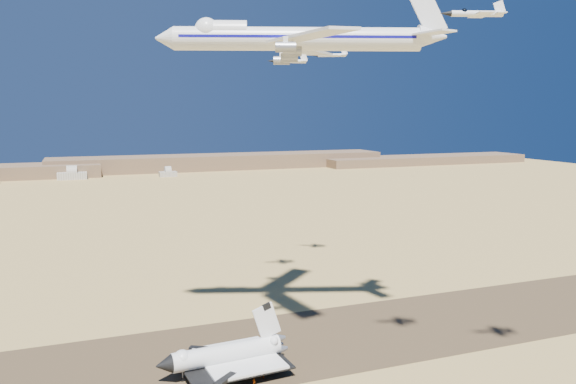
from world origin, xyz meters
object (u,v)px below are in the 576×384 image
object	(u,v)px
chase_jet_c	(289,61)
chase_jet_d	(331,55)
crew_b	(264,375)
crew_a	(261,374)
carrier_747	(289,39)
crew_c	(254,382)
chase_jet_a	(475,13)
shuttle	(226,356)

from	to	relation	value
chase_jet_c	chase_jet_d	xyz separation A→B (m)	(26.94, 21.80, 5.08)
crew_b	chase_jet_d	xyz separation A→B (m)	(56.74, 80.96, 93.63)
crew_a	chase_jet_d	distance (m)	136.08
carrier_747	crew_a	bearing A→B (deg)	-112.30
crew_c	chase_jet_a	world-z (taller)	chase_jet_a
crew_a	crew_c	xyz separation A→B (m)	(-2.94, -3.53, 0.03)
crew_c	chase_jet_c	bearing A→B (deg)	-61.27
chase_jet_d	crew_b	bearing A→B (deg)	-96.75
shuttle	crew_c	xyz separation A→B (m)	(5.08, -9.77, -3.91)
crew_a	chase_jet_c	size ratio (longest dim) A/B	0.12
crew_a	chase_jet_c	world-z (taller)	chase_jet_c
crew_a	crew_c	bearing A→B (deg)	158.67
crew_a	crew_c	world-z (taller)	crew_c
crew_b	crew_c	distance (m)	4.65
carrier_747	crew_c	world-z (taller)	carrier_747
crew_a	chase_jet_a	size ratio (longest dim) A/B	0.13
carrier_747	shuttle	bearing A→B (deg)	-136.15
chase_jet_d	chase_jet_a	bearing A→B (deg)	-70.18
crew_b	chase_jet_a	xyz separation A→B (m)	(40.28, -29.81, 91.83)
carrier_747	crew_b	xyz separation A→B (m)	(-13.99, -17.62, -90.81)
crew_b	chase_jet_a	distance (m)	104.61
crew_b	crew_c	world-z (taller)	crew_c
chase_jet_a	chase_jet_d	bearing A→B (deg)	99.98
carrier_747	crew_a	xyz separation A→B (m)	(-14.65, -17.04, -90.78)
shuttle	crew_c	world-z (taller)	shuttle
chase_jet_a	chase_jet_d	world-z (taller)	chase_jet_d
chase_jet_a	chase_jet_c	distance (m)	89.65
crew_b	chase_jet_a	size ratio (longest dim) A/B	0.12
chase_jet_c	chase_jet_d	bearing A→B (deg)	50.38
shuttle	carrier_747	size ratio (longest dim) A/B	0.45
crew_b	carrier_747	bearing A→B (deg)	-59.26
crew_a	chase_jet_d	world-z (taller)	chase_jet_d
crew_b	shuttle	bearing A→B (deg)	30.98
carrier_747	crew_a	world-z (taller)	carrier_747
crew_a	chase_jet_a	world-z (taller)	chase_jet_a
chase_jet_a	chase_jet_c	world-z (taller)	chase_jet_a
shuttle	crew_a	bearing A→B (deg)	-42.35
shuttle	chase_jet_c	size ratio (longest dim) A/B	2.54
carrier_747	crew_b	size ratio (longest dim) A/B	46.33
crew_a	crew_b	size ratio (longest dim) A/B	1.03
chase_jet_a	chase_jet_c	bearing A→B (deg)	115.15
carrier_747	chase_jet_a	size ratio (longest dim) A/B	5.76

